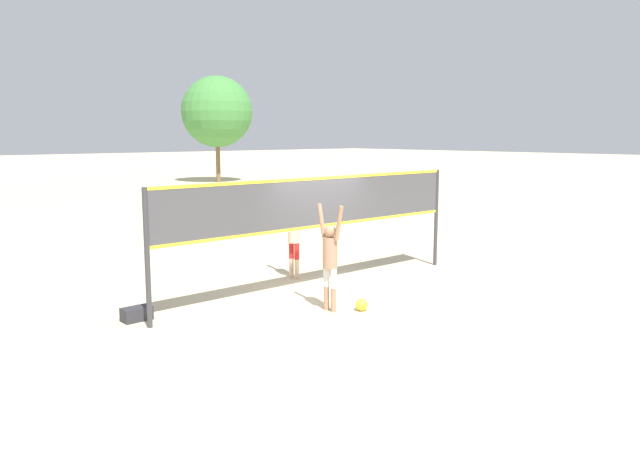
{
  "coord_description": "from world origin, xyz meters",
  "views": [
    {
      "loc": [
        -8.7,
        -9.78,
        3.32
      ],
      "look_at": [
        0.0,
        0.0,
        1.34
      ],
      "focal_mm": 35.0,
      "sensor_mm": 36.0,
      "label": 1
    }
  ],
  "objects_px": {
    "player_blocker": "(294,232)",
    "tree_left_cluster": "(217,112)",
    "volleyball_net": "(320,208)",
    "volleyball": "(362,305)",
    "player_spiker": "(330,256)",
    "gear_bag": "(137,314)"
  },
  "relations": [
    {
      "from": "player_blocker",
      "to": "tree_left_cluster",
      "type": "bearing_deg",
      "value": 150.79
    },
    {
      "from": "volleyball_net",
      "to": "player_blocker",
      "type": "bearing_deg",
      "value": 76.59
    },
    {
      "from": "volleyball_net",
      "to": "volleyball",
      "type": "relative_size",
      "value": 33.98
    },
    {
      "from": "volleyball_net",
      "to": "player_spiker",
      "type": "bearing_deg",
      "value": -124.88
    },
    {
      "from": "player_blocker",
      "to": "gear_bag",
      "type": "relative_size",
      "value": 3.98
    },
    {
      "from": "volleyball_net",
      "to": "tree_left_cluster",
      "type": "distance_m",
      "value": 31.95
    },
    {
      "from": "gear_bag",
      "to": "tree_left_cluster",
      "type": "relative_size",
      "value": 0.07
    },
    {
      "from": "player_spiker",
      "to": "player_blocker",
      "type": "relative_size",
      "value": 0.98
    },
    {
      "from": "player_blocker",
      "to": "volleyball_net",
      "type": "bearing_deg",
      "value": -13.41
    },
    {
      "from": "player_spiker",
      "to": "volleyball",
      "type": "bearing_deg",
      "value": -132.67
    },
    {
      "from": "player_blocker",
      "to": "gear_bag",
      "type": "xyz_separation_m",
      "value": [
        -4.25,
        -0.71,
        -0.96
      ]
    },
    {
      "from": "player_spiker",
      "to": "gear_bag",
      "type": "relative_size",
      "value": 3.91
    },
    {
      "from": "tree_left_cluster",
      "to": "volleyball_net",
      "type": "bearing_deg",
      "value": -118.58
    },
    {
      "from": "volleyball_net",
      "to": "tree_left_cluster",
      "type": "relative_size",
      "value": 1.09
    },
    {
      "from": "volleyball_net",
      "to": "player_spiker",
      "type": "xyz_separation_m",
      "value": [
        -0.92,
        -1.32,
        -0.72
      ]
    },
    {
      "from": "volleyball",
      "to": "tree_left_cluster",
      "type": "bearing_deg",
      "value": 62.11
    },
    {
      "from": "player_blocker",
      "to": "gear_bag",
      "type": "bearing_deg",
      "value": -80.52
    },
    {
      "from": "player_blocker",
      "to": "volleyball",
      "type": "bearing_deg",
      "value": -14.56
    },
    {
      "from": "volleyball_net",
      "to": "player_spiker",
      "type": "relative_size",
      "value": 3.93
    },
    {
      "from": "volleyball_net",
      "to": "volleyball",
      "type": "height_order",
      "value": "volleyball_net"
    },
    {
      "from": "player_blocker",
      "to": "tree_left_cluster",
      "type": "xyz_separation_m",
      "value": [
        14.92,
        26.68,
        3.81
      ]
    },
    {
      "from": "player_spiker",
      "to": "volleyball",
      "type": "distance_m",
      "value": 1.12
    }
  ]
}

